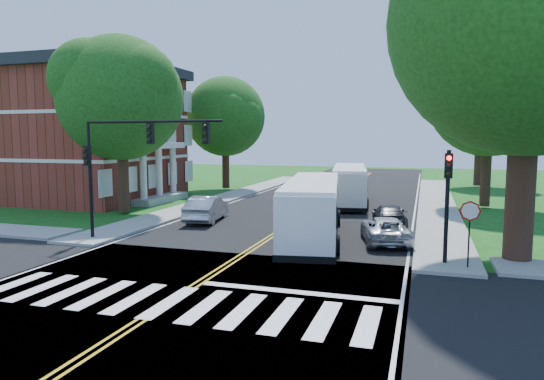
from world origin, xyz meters
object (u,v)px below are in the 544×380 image
at_px(bus_follow, 349,184).
at_px(dark_sedan, 389,215).
at_px(signal_nw, 130,151).
at_px(suv, 385,230).
at_px(signal_ne, 448,191).
at_px(hatchback, 207,208).
at_px(bus_lead, 313,208).

xyz_separation_m(bus_follow, dark_sedan, (3.59, -8.85, -0.87)).
distance_m(signal_nw, suv, 12.63).
distance_m(signal_ne, suv, 5.06).
xyz_separation_m(hatchback, dark_sedan, (10.59, 1.58, -0.15)).
height_order(signal_nw, suv, signal_nw).
bearing_deg(bus_lead, suv, 170.77).
height_order(suv, dark_sedan, suv).
distance_m(signal_nw, signal_ne, 14.13).
height_order(bus_follow, hatchback, bus_follow).
height_order(bus_follow, suv, bus_follow).
height_order(signal_nw, bus_follow, signal_nw).
bearing_deg(signal_ne, hatchback, 153.67).
height_order(signal_nw, hatchback, signal_nw).
bearing_deg(bus_lead, bus_follow, -98.78).
relative_size(signal_nw, bus_lead, 0.62).
distance_m(bus_lead, hatchback, 7.76).
relative_size(signal_nw, dark_sedan, 1.67).
relative_size(bus_follow, dark_sedan, 2.60).
bearing_deg(bus_follow, dark_sedan, 103.73).
bearing_deg(hatchback, signal_ne, 144.62).
xyz_separation_m(signal_ne, hatchback, (-13.28, 6.57, -2.18)).
relative_size(signal_nw, signal_ne, 1.62).
distance_m(hatchback, suv, 11.09).
distance_m(signal_nw, bus_lead, 9.19).
distance_m(bus_lead, bus_follow, 13.34).
bearing_deg(dark_sedan, bus_follow, -76.61).
relative_size(bus_lead, bus_follow, 1.03).
distance_m(suv, dark_sedan, 4.48).
relative_size(signal_ne, bus_follow, 0.40).
height_order(signal_ne, bus_lead, signal_ne).
height_order(signal_ne, dark_sedan, signal_ne).
xyz_separation_m(signal_nw, bus_follow, (7.78, 17.01, -2.88)).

